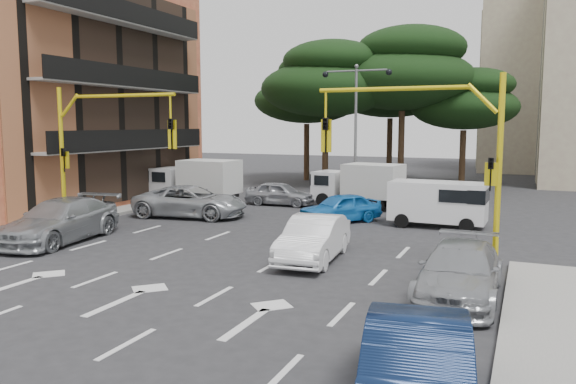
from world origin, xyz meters
name	(u,v)px	position (x,y,z in m)	size (l,w,h in m)	color
ground	(217,260)	(0.00, 0.00, 0.00)	(120.00, 120.00, 0.00)	#28282B
median_strip	(355,199)	(0.00, 16.00, 0.07)	(1.40, 6.00, 0.15)	gray
apartment_orange	(15,83)	(-17.95, 8.00, 6.85)	(15.19, 16.15, 13.70)	#9D4231
apartment_beige_far	(574,83)	(12.95, 44.00, 8.35)	(16.20, 12.15, 16.70)	tan
pine_left_near	(326,79)	(-3.94, 21.96, 7.60)	(9.15, 9.15, 10.23)	#382616
pine_center	(404,69)	(1.06, 23.96, 8.30)	(9.98, 9.98, 11.16)	#382616
pine_left_far	(307,93)	(-6.94, 25.96, 6.91)	(8.32, 8.32, 9.30)	#382616
pine_right	(465,99)	(5.06, 25.96, 6.22)	(7.49, 7.49, 8.37)	#382616
pine_back	(391,84)	(-0.94, 28.96, 7.60)	(9.15, 9.15, 10.23)	#382616
signal_mast_right	(438,144)	(6.80, 1.99, 3.88)	(5.79, 0.37, 6.00)	yellow
signal_mast_left	(95,139)	(-6.80, 1.99, 3.88)	(5.79, 0.37, 6.00)	yellow
street_lamp_center	(356,108)	(0.00, 16.00, 5.43)	(4.16, 0.36, 7.77)	slate
car_white_hatch	(313,239)	(3.00, 1.18, 0.73)	(1.55, 4.44, 1.46)	white
car_blue_compact	(340,208)	(1.55, 8.48, 0.67)	(1.58, 3.92, 1.34)	blue
car_silver_wagon	(60,221)	(-7.01, 0.16, 0.81)	(2.28, 5.60, 1.62)	#929699
car_silver_cross_a	(191,201)	(-5.57, 7.00, 0.76)	(2.53, 5.48, 1.52)	#ACB0B5
car_silver_cross_b	(280,193)	(-3.22, 12.36, 0.66)	(1.55, 3.85, 1.31)	#9B9DA3
car_navy_parked	(416,372)	(8.01, -7.64, 0.76)	(1.60, 4.59, 1.51)	#0B1939
car_silver_parked	(460,272)	(7.91, -1.11, 0.71)	(1.98, 4.88, 1.42)	#989BA0
van_white	(438,204)	(5.83, 9.02, 1.02)	(1.84, 4.07, 2.03)	white
box_truck_a	(196,182)	(-7.81, 10.99, 1.25)	(2.14, 5.09, 2.51)	silver
box_truck_b	(358,186)	(1.00, 13.24, 1.19)	(2.04, 4.86, 2.39)	silver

